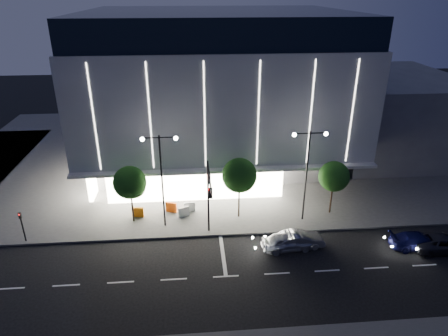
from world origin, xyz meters
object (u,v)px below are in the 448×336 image
street_lamp_east (307,163)px  car_second (299,240)px  car_fourth (443,243)px  car_third (418,241)px  traffic_mast (209,190)px  tree_left (130,184)px  car_lead (287,242)px  ped_signal_far (22,224)px  barrier_d (189,207)px  barrier_a (138,212)px  barrier_b (184,212)px  street_lamp_west (161,168)px  tree_mid (240,177)px  barrier_c (171,207)px  tree_right (334,178)px

street_lamp_east → car_second: bearing=-109.6°
street_lamp_east → car_fourth: street_lamp_east is taller
car_fourth → car_third: bearing=79.0°
traffic_mast → car_fourth: size_ratio=1.41×
street_lamp_east → car_third: (8.60, -5.16, -5.27)m
tree_left → car_lead: size_ratio=1.32×
ped_signal_far → barrier_d: size_ratio=2.73×
car_lead → car_second: (1.04, 0.19, -0.02)m
ped_signal_far → barrier_a: (9.33, 3.25, -1.24)m
ped_signal_far → barrier_b: (13.72, 2.94, -1.24)m
car_lead → barrier_b: size_ratio=3.94×
car_fourth → street_lamp_west: bearing=79.6°
traffic_mast → tree_left: size_ratio=1.24×
car_second → car_third: car_second is taller
street_lamp_east → tree_mid: size_ratio=1.46×
street_lamp_east → barrier_b: bearing=172.7°
barrier_c → car_fourth: bearing=0.6°
tree_left → barrier_a: (0.31, 0.73, -3.38)m
tree_mid → tree_left: bearing=-180.0°
tree_left → barrier_c: size_ratio=5.20×
traffic_mast → tree_mid: size_ratio=1.15×
street_lamp_west → barrier_d: street_lamp_west is taller
tree_mid → barrier_a: 10.39m
car_third → traffic_mast: bearing=84.6°
barrier_d → street_lamp_east: bearing=-18.2°
car_second → barrier_a: bearing=61.7°
tree_right → barrier_d: 14.19m
tree_mid → barrier_d: tree_mid is taller
tree_mid → barrier_b: tree_mid is taller
traffic_mast → tree_right: (12.03, 3.68, -1.14)m
barrier_c → car_second: bearing=-11.2°
car_fourth → barrier_c: car_fourth is taller
tree_right → car_second: tree_right is taller
ped_signal_far → tree_left: bearing=15.6°
tree_mid → barrier_b: 6.47m
car_second → barrier_b: (-9.78, 5.66, -0.07)m
barrier_b → barrier_c: same height
car_lead → car_second: car_lead is taller
barrier_d → car_second: bearing=-41.3°
car_lead → barrier_b: 10.51m
tree_mid → car_lead: size_ratio=1.42×
car_third → car_fourth: size_ratio=0.95×
traffic_mast → barrier_b: (-2.28, 4.10, -4.38)m
traffic_mast → street_lamp_west: bearing=146.4°
ped_signal_far → tree_mid: tree_mid is taller
car_fourth → barrier_c: bearing=73.7°
street_lamp_west → tree_left: 3.69m
car_fourth → barrier_d: car_fourth is taller
car_lead → car_second: size_ratio=0.99×
ped_signal_far → barrier_b: size_ratio=2.73×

